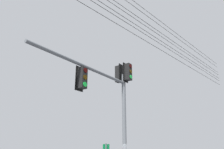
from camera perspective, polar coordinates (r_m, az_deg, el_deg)
signal_mast_assembly at (r=10.90m, az=0.14°, el=-5.18°), size 5.73×2.96×6.64m
overhead_wire_span at (r=14.77m, az=6.07°, el=13.73°), size 28.13×8.52×2.56m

